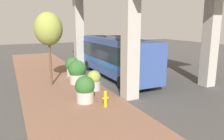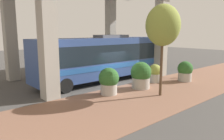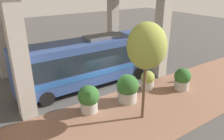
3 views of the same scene
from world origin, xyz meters
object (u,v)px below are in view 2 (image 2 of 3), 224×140
(bus, at_px, (101,57))
(planter_front, at_px, (141,75))
(planter_middle, at_px, (155,73))
(fire_hydrant, at_px, (184,72))
(planter_back, at_px, (185,71))
(street_tree_near, at_px, (163,26))
(planter_extra, at_px, (109,81))

(bus, distance_m, planter_front, 3.92)
(planter_front, xyz_separation_m, planter_middle, (0.56, -2.31, -0.22))
(fire_hydrant, distance_m, planter_back, 1.55)
(fire_hydrant, height_order, planter_back, planter_back)
(planter_middle, bearing_deg, planter_back, -123.39)
(planter_front, distance_m, street_tree_near, 3.99)
(planter_front, bearing_deg, planter_back, -100.79)
(fire_hydrant, xyz_separation_m, planter_back, (-0.80, 1.28, 0.34))
(planter_front, bearing_deg, fire_hydrant, -90.49)
(planter_front, relative_size, planter_back, 1.15)
(bus, bearing_deg, planter_middle, -136.20)
(planter_extra, height_order, street_tree_near, street_tree_near)
(planter_front, distance_m, planter_back, 4.54)
(planter_front, height_order, planter_middle, planter_front)
(planter_extra, bearing_deg, planter_front, -96.81)
(bus, height_order, planter_back, bus)
(fire_hydrant, relative_size, street_tree_near, 0.18)
(planter_middle, distance_m, planter_back, 2.57)
(bus, relative_size, fire_hydrant, 11.35)
(bus, distance_m, planter_extra, 4.10)
(planter_front, distance_m, planter_middle, 2.39)
(bus, bearing_deg, fire_hydrant, -120.23)
(planter_front, bearing_deg, bus, 10.62)
(fire_hydrant, height_order, planter_extra, planter_extra)
(fire_hydrant, xyz_separation_m, planter_extra, (0.38, 8.47, 0.40))
(planter_back, distance_m, street_tree_near, 6.14)
(planter_back, xyz_separation_m, planter_extra, (1.18, 7.18, 0.06))
(bus, bearing_deg, street_tree_near, -177.23)
(planter_front, bearing_deg, planter_extra, 83.19)
(planter_front, bearing_deg, street_tree_near, 168.33)
(planter_middle, xyz_separation_m, street_tree_near, (-2.58, 2.73, 3.64))
(planter_extra, bearing_deg, street_tree_near, -135.38)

